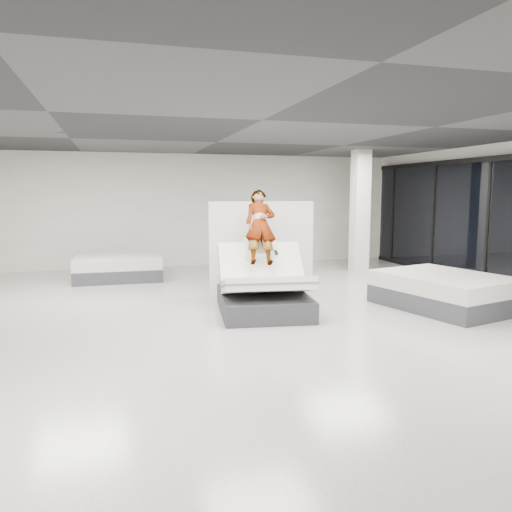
{
  "coord_description": "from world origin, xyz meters",
  "views": [
    {
      "loc": [
        -2.17,
        -7.36,
        2.14
      ],
      "look_at": [
        0.21,
        1.08,
        1.0
      ],
      "focal_mm": 35.0,
      "sensor_mm": 36.0,
      "label": 1
    }
  ],
  "objects_px": {
    "divider_panel": "(261,249)",
    "flat_bed_left_far": "(118,268)",
    "column": "(360,212)",
    "hero_bed": "(263,291)",
    "remote": "(276,252)",
    "person": "(261,241)",
    "flat_bed_right_far": "(445,291)"
  },
  "relations": [
    {
      "from": "divider_panel",
      "to": "flat_bed_left_far",
      "type": "distance_m",
      "value": 4.02
    },
    {
      "from": "column",
      "to": "hero_bed",
      "type": "bearing_deg",
      "value": -136.06
    },
    {
      "from": "remote",
      "to": "divider_panel",
      "type": "xyz_separation_m",
      "value": [
        0.17,
        1.48,
        -0.11
      ]
    },
    {
      "from": "person",
      "to": "flat_bed_left_far",
      "type": "xyz_separation_m",
      "value": [
        -2.5,
        3.88,
        -0.97
      ]
    },
    {
      "from": "divider_panel",
      "to": "column",
      "type": "height_order",
      "value": "column"
    },
    {
      "from": "remote",
      "to": "flat_bed_left_far",
      "type": "xyz_separation_m",
      "value": [
        -2.67,
        4.26,
        -0.79
      ]
    },
    {
      "from": "remote",
      "to": "divider_panel",
      "type": "relative_size",
      "value": 0.07
    },
    {
      "from": "divider_panel",
      "to": "remote",
      "type": "bearing_deg",
      "value": -86.39
    },
    {
      "from": "person",
      "to": "column",
      "type": "relative_size",
      "value": 0.49
    },
    {
      "from": "hero_bed",
      "to": "person",
      "type": "relative_size",
      "value": 1.39
    },
    {
      "from": "hero_bed",
      "to": "flat_bed_right_far",
      "type": "height_order",
      "value": "hero_bed"
    },
    {
      "from": "person",
      "to": "remote",
      "type": "distance_m",
      "value": 0.45
    },
    {
      "from": "person",
      "to": "flat_bed_right_far",
      "type": "height_order",
      "value": "person"
    },
    {
      "from": "hero_bed",
      "to": "person",
      "type": "distance_m",
      "value": 0.91
    },
    {
      "from": "remote",
      "to": "divider_panel",
      "type": "height_order",
      "value": "divider_panel"
    },
    {
      "from": "remote",
      "to": "divider_panel",
      "type": "bearing_deg",
      "value": 91.08
    },
    {
      "from": "flat_bed_right_far",
      "to": "hero_bed",
      "type": "bearing_deg",
      "value": 170.5
    },
    {
      "from": "flat_bed_right_far",
      "to": "flat_bed_left_far",
      "type": "distance_m",
      "value": 7.49
    },
    {
      "from": "hero_bed",
      "to": "remote",
      "type": "height_order",
      "value": "hero_bed"
    },
    {
      "from": "flat_bed_left_far",
      "to": "divider_panel",
      "type": "bearing_deg",
      "value": -44.4
    },
    {
      "from": "person",
      "to": "column",
      "type": "bearing_deg",
      "value": 48.98
    },
    {
      "from": "hero_bed",
      "to": "remote",
      "type": "distance_m",
      "value": 0.71
    },
    {
      "from": "flat_bed_right_far",
      "to": "column",
      "type": "xyz_separation_m",
      "value": [
        0.37,
        4.12,
        1.29
      ]
    },
    {
      "from": "flat_bed_right_far",
      "to": "flat_bed_left_far",
      "type": "bearing_deg",
      "value": 140.47
    },
    {
      "from": "person",
      "to": "column",
      "type": "xyz_separation_m",
      "value": [
        3.65,
        3.24,
        0.35
      ]
    },
    {
      "from": "flat_bed_left_far",
      "to": "column",
      "type": "height_order",
      "value": "column"
    },
    {
      "from": "hero_bed",
      "to": "flat_bed_right_far",
      "type": "bearing_deg",
      "value": -9.5
    },
    {
      "from": "person",
      "to": "remote",
      "type": "bearing_deg",
      "value": -57.85
    },
    {
      "from": "hero_bed",
      "to": "column",
      "type": "bearing_deg",
      "value": 43.94
    },
    {
      "from": "person",
      "to": "flat_bed_left_far",
      "type": "distance_m",
      "value": 4.71
    },
    {
      "from": "divider_panel",
      "to": "flat_bed_left_far",
      "type": "bearing_deg",
      "value": 145.59
    },
    {
      "from": "remote",
      "to": "column",
      "type": "distance_m",
      "value": 5.04
    }
  ]
}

